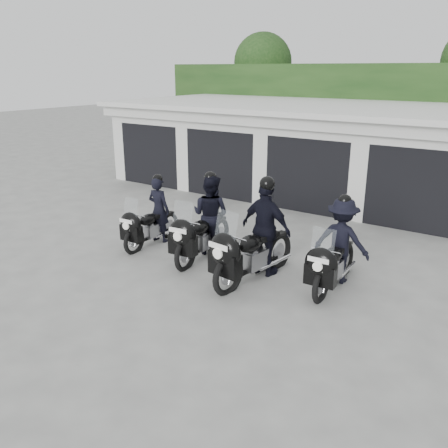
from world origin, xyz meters
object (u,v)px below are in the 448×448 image
Objects in this scene: police_bike_c at (260,235)px; police_bike_d at (338,246)px; police_bike_a at (152,217)px; police_bike_b at (206,221)px.

police_bike_c is 1.15× the size of police_bike_d.
police_bike_c is at bearing -6.52° from police_bike_a.
police_bike_b is 3.05m from police_bike_d.
police_bike_a is at bearing -176.28° from police_bike_c.
police_bike_b is at bearing 175.32° from police_bike_c.
police_bike_d is at bearing 2.03° from police_bike_a.
police_bike_c is (1.60, -0.34, 0.07)m from police_bike_b.
police_bike_d reaches higher than police_bike_a.
police_bike_c reaches higher than police_bike_a.
police_bike_a is 3.14m from police_bike_c.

